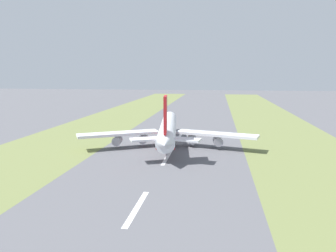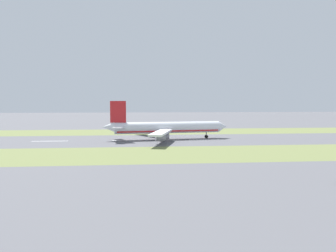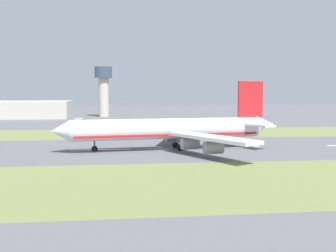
{
  "view_description": "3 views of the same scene",
  "coord_description": "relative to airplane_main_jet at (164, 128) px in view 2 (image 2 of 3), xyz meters",
  "views": [
    {
      "loc": [
        15.44,
        -122.98,
        26.78
      ],
      "look_at": [
        -2.66,
        -2.42,
        7.0
      ],
      "focal_mm": 35.0,
      "sensor_mm": 36.0,
      "label": 1
    },
    {
      "loc": [
        168.42,
        -18.85,
        20.34
      ],
      "look_at": [
        -2.66,
        -2.42,
        7.0
      ],
      "focal_mm": 35.0,
      "sensor_mm": 36.0,
      "label": 2
    },
    {
      "loc": [
        -116.32,
        11.0,
        16.78
      ],
      "look_at": [
        -2.66,
        -2.42,
        7.0
      ],
      "focal_mm": 42.0,
      "sensor_mm": 36.0,
      "label": 3
    }
  ],
  "objects": [
    {
      "name": "centreline_dash_far",
      "position": [
        2.43,
        21.89,
        -6.01
      ],
      "size": [
        1.2,
        18.0,
        0.01
      ],
      "primitive_type": "cube",
      "color": "silver",
      "rests_on": "ground"
    },
    {
      "name": "grass_median_east",
      "position": [
        47.43,
        4.31,
        -6.02
      ],
      "size": [
        40.0,
        600.0,
        0.01
      ],
      "primitive_type": "cube",
      "color": "olive",
      "rests_on": "ground"
    },
    {
      "name": "centreline_dash_mid",
      "position": [
        2.43,
        -18.11,
        -6.01
      ],
      "size": [
        1.2,
        18.0,
        0.01
      ],
      "primitive_type": "cube",
      "color": "silver",
      "rests_on": "ground"
    },
    {
      "name": "ground_plane",
      "position": [
        2.43,
        4.31,
        -6.02
      ],
      "size": [
        800.0,
        800.0,
        0.0
      ],
      "primitive_type": "plane",
      "color": "#56565B"
    },
    {
      "name": "centreline_dash_near",
      "position": [
        2.43,
        -58.11,
        -6.01
      ],
      "size": [
        1.2,
        18.0,
        0.01
      ],
      "primitive_type": "cube",
      "color": "silver",
      "rests_on": "ground"
    },
    {
      "name": "airplane_main_jet",
      "position": [
        0.0,
        0.0,
        0.0
      ],
      "size": [
        63.68,
        67.18,
        20.2
      ],
      "color": "silver",
      "rests_on": "ground"
    },
    {
      "name": "grass_median_west",
      "position": [
        -42.57,
        4.31,
        -6.02
      ],
      "size": [
        40.0,
        600.0,
        0.01
      ],
      "primitive_type": "cube",
      "color": "olive",
      "rests_on": "ground"
    }
  ]
}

